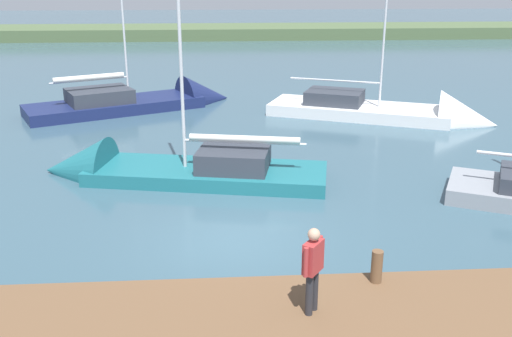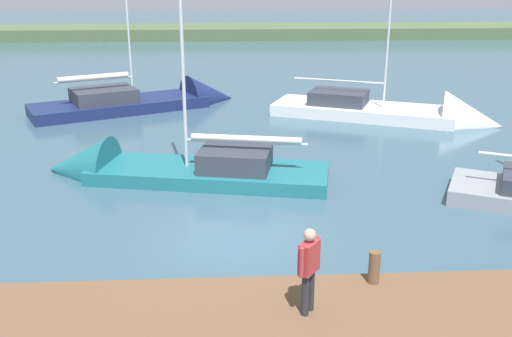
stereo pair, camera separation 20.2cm
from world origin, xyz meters
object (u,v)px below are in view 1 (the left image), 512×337
at_px(person_on_dock, 313,265).
at_px(sailboat_inner_slip, 403,117).
at_px(sailboat_outer_mooring, 153,104).
at_px(sailboat_far_left, 151,172).
at_px(mooring_post_far, 377,266).

bearing_deg(person_on_dock, sailboat_inner_slip, -76.44).
distance_m(sailboat_inner_slip, sailboat_outer_mooring, 12.83).
bearing_deg(sailboat_far_left, sailboat_inner_slip, -134.87).
bearing_deg(sailboat_inner_slip, person_on_dock, -89.85).
relative_size(mooring_post_far, sailboat_far_left, 0.07).
relative_size(sailboat_inner_slip, person_on_dock, 7.20).
distance_m(mooring_post_far, sailboat_outer_mooring, 20.94).
bearing_deg(sailboat_outer_mooring, person_on_dock, -101.97).
height_order(mooring_post_far, person_on_dock, person_on_dock).
bearing_deg(sailboat_inner_slip, mooring_post_far, -86.57).
bearing_deg(mooring_post_far, sailboat_far_left, -57.79).
xyz_separation_m(mooring_post_far, sailboat_inner_slip, (-5.76, -16.31, -0.97)).
xyz_separation_m(sailboat_inner_slip, person_on_dock, (7.25, 17.31, 1.60)).
distance_m(sailboat_inner_slip, person_on_dock, 18.83).
relative_size(mooring_post_far, sailboat_outer_mooring, 0.05).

